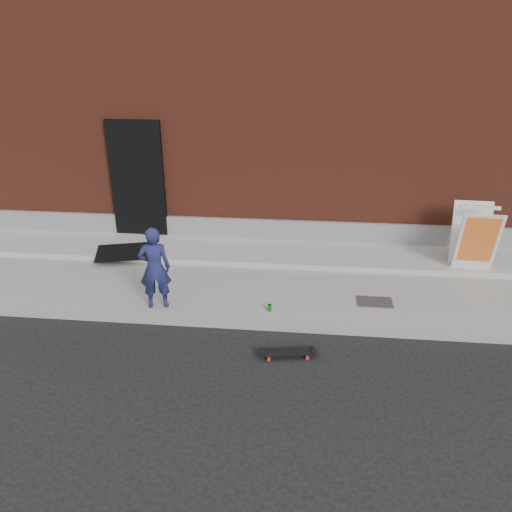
# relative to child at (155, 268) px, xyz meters

# --- Properties ---
(ground) EXTENTS (80.00, 80.00, 0.00)m
(ground) POSITION_rel_child_xyz_m (1.53, -0.30, -0.79)
(ground) COLOR black
(ground) RESTS_ON ground
(sidewalk) EXTENTS (20.00, 3.00, 0.15)m
(sidewalk) POSITION_rel_child_xyz_m (1.53, 1.20, -0.72)
(sidewalk) COLOR gray
(sidewalk) RESTS_ON ground
(apron) EXTENTS (20.00, 1.20, 0.10)m
(apron) POSITION_rel_child_xyz_m (1.53, 2.10, -0.59)
(apron) COLOR gray
(apron) RESTS_ON sidewalk
(building) EXTENTS (20.00, 8.10, 5.00)m
(building) POSITION_rel_child_xyz_m (1.53, 6.70, 1.70)
(building) COLOR maroon
(building) RESTS_ON ground
(child) EXTENTS (0.53, 0.41, 1.29)m
(child) POSITION_rel_child_xyz_m (0.00, 0.00, 0.00)
(child) COLOR #1A1E4B
(child) RESTS_ON sidewalk
(skateboard) EXTENTS (0.77, 0.31, 0.08)m
(skateboard) POSITION_rel_child_xyz_m (2.03, -0.90, -0.72)
(skateboard) COLOR red
(skateboard) RESTS_ON ground
(pizza_sign) EXTENTS (0.70, 0.81, 1.10)m
(pizza_sign) POSITION_rel_child_xyz_m (5.10, 1.76, 0.01)
(pizza_sign) COLOR silver
(pizza_sign) RESTS_ON apron
(soda_can) EXTENTS (0.07, 0.07, 0.11)m
(soda_can) POSITION_rel_child_xyz_m (1.72, 0.03, -0.59)
(soda_can) COLOR #1B8729
(soda_can) RESTS_ON sidewalk
(doormat) EXTENTS (1.14, 1.01, 0.03)m
(doormat) POSITION_rel_child_xyz_m (-1.15, 1.70, -0.53)
(doormat) COLOR black
(doormat) RESTS_ON apron
(utility_plate) EXTENTS (0.54, 0.35, 0.02)m
(utility_plate) POSITION_rel_child_xyz_m (3.33, 0.45, -0.64)
(utility_plate) COLOR #5C5B60
(utility_plate) RESTS_ON sidewalk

